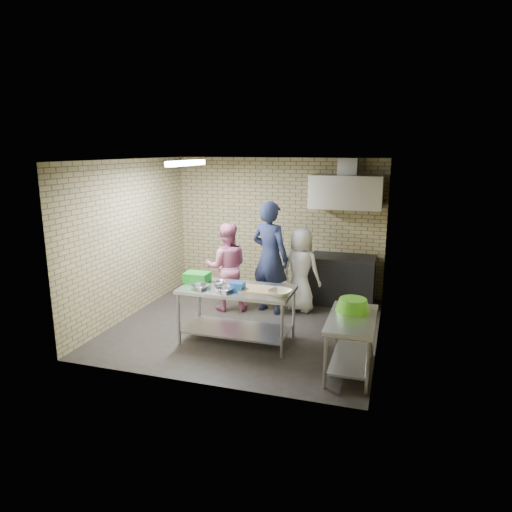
% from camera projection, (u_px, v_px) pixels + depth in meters
% --- Properties ---
extents(floor, '(4.20, 4.20, 0.00)m').
position_uv_depth(floor, '(247.00, 326.00, 7.59)').
color(floor, black).
rests_on(floor, ground).
extents(ceiling, '(4.20, 4.20, 0.00)m').
position_uv_depth(ceiling, '(246.00, 160.00, 6.97)').
color(ceiling, black).
rests_on(ceiling, ground).
extents(back_wall, '(4.20, 0.06, 2.70)m').
position_uv_depth(back_wall, '(278.00, 226.00, 9.13)').
color(back_wall, '#92885B').
rests_on(back_wall, ground).
extents(front_wall, '(4.20, 0.06, 2.70)m').
position_uv_depth(front_wall, '(193.00, 280.00, 5.42)').
color(front_wall, '#92885B').
rests_on(front_wall, ground).
extents(left_wall, '(0.06, 4.00, 2.70)m').
position_uv_depth(left_wall, '(131.00, 239.00, 7.88)').
color(left_wall, '#92885B').
rests_on(left_wall, ground).
extents(right_wall, '(0.06, 4.00, 2.70)m').
position_uv_depth(right_wall, '(383.00, 255.00, 6.67)').
color(right_wall, '#92885B').
rests_on(right_wall, ground).
extents(prep_table, '(1.68, 0.84, 0.84)m').
position_uv_depth(prep_table, '(237.00, 315.00, 6.90)').
color(prep_table, silver).
rests_on(prep_table, floor).
extents(side_counter, '(0.60, 1.20, 0.75)m').
position_uv_depth(side_counter, '(351.00, 344.00, 5.96)').
color(side_counter, silver).
rests_on(side_counter, floor).
extents(stove, '(1.20, 0.70, 0.90)m').
position_uv_depth(stove, '(342.00, 280.00, 8.63)').
color(stove, black).
rests_on(stove, floor).
extents(range_hood, '(1.30, 0.60, 0.60)m').
position_uv_depth(range_hood, '(346.00, 192.00, 8.29)').
color(range_hood, silver).
rests_on(range_hood, back_wall).
extents(hood_duct, '(0.35, 0.30, 0.30)m').
position_uv_depth(hood_duct, '(348.00, 166.00, 8.33)').
color(hood_duct, '#A5A8AD').
rests_on(hood_duct, back_wall).
extents(wall_shelf, '(0.80, 0.20, 0.04)m').
position_uv_depth(wall_shelf, '(363.00, 201.00, 8.43)').
color(wall_shelf, '#3F2B19').
rests_on(wall_shelf, back_wall).
extents(fluorescent_fixture, '(0.10, 1.25, 0.08)m').
position_uv_depth(fluorescent_fixture, '(186.00, 163.00, 7.27)').
color(fluorescent_fixture, white).
rests_on(fluorescent_fixture, ceiling).
extents(green_crate, '(0.37, 0.28, 0.15)m').
position_uv_depth(green_crate, '(197.00, 277.00, 7.10)').
color(green_crate, '#1B9623').
rests_on(green_crate, prep_table).
extents(blue_tub, '(0.19, 0.19, 0.12)m').
position_uv_depth(blue_tub, '(238.00, 286.00, 6.68)').
color(blue_tub, '#1852B5').
rests_on(blue_tub, prep_table).
extents(cutting_board, '(0.51, 0.39, 0.03)m').
position_uv_depth(cutting_board, '(259.00, 290.00, 6.68)').
color(cutting_board, tan).
rests_on(cutting_board, prep_table).
extents(mixing_bowl_a, '(0.32, 0.32, 0.06)m').
position_uv_depth(mixing_bowl_a, '(201.00, 287.00, 6.75)').
color(mixing_bowl_a, silver).
rests_on(mixing_bowl_a, prep_table).
extents(mixing_bowl_b, '(0.24, 0.24, 0.06)m').
position_uv_depth(mixing_bowl_b, '(219.00, 283.00, 6.93)').
color(mixing_bowl_b, silver).
rests_on(mixing_bowl_b, prep_table).
extents(mixing_bowl_c, '(0.29, 0.29, 0.06)m').
position_uv_depth(mixing_bowl_c, '(225.00, 290.00, 6.62)').
color(mixing_bowl_c, silver).
rests_on(mixing_bowl_c, prep_table).
extents(ceramic_bowl, '(0.39, 0.39, 0.08)m').
position_uv_depth(ceramic_bowl, '(280.00, 293.00, 6.45)').
color(ceramic_bowl, beige).
rests_on(ceramic_bowl, prep_table).
extents(green_basin, '(0.46, 0.46, 0.17)m').
position_uv_depth(green_basin, '(353.00, 305.00, 6.09)').
color(green_basin, '#59C626').
rests_on(green_basin, side_counter).
extents(bottle_red, '(0.07, 0.07, 0.18)m').
position_uv_depth(bottle_red, '(350.00, 195.00, 8.47)').
color(bottle_red, '#B22619').
rests_on(bottle_red, wall_shelf).
extents(bottle_green, '(0.06, 0.06, 0.15)m').
position_uv_depth(bottle_green, '(372.00, 196.00, 8.36)').
color(bottle_green, green).
rests_on(bottle_green, wall_shelf).
extents(man_navy, '(0.85, 0.70, 2.00)m').
position_uv_depth(man_navy, '(270.00, 257.00, 8.03)').
color(man_navy, '#141933').
rests_on(man_navy, floor).
extents(woman_pink, '(0.93, 0.83, 1.59)m').
position_uv_depth(woman_pink, '(227.00, 267.00, 8.20)').
color(woman_pink, '#D16F97').
rests_on(woman_pink, floor).
extents(woman_white, '(0.85, 0.67, 1.51)m').
position_uv_depth(woman_white, '(301.00, 270.00, 8.16)').
color(woman_white, white).
rests_on(woman_white, floor).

